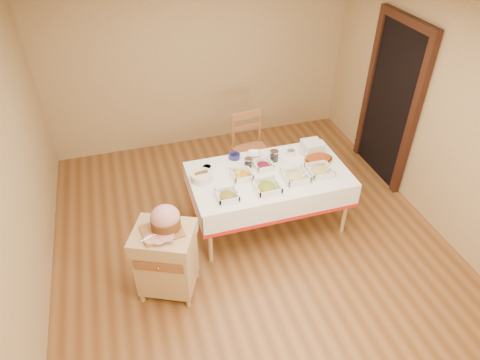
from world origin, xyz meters
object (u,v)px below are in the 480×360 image
Objects in this scene: bread_basket at (202,177)px; plate_stack at (312,146)px; brass_platter at (318,159)px; preserve_jar_right at (274,156)px; dining_table at (269,185)px; ham_on_board at (165,220)px; butcher_cart at (166,258)px; mustard_bottle at (238,176)px; dining_chair at (251,149)px; preserve_jar_left at (248,163)px.

plate_stack is (1.44, 0.19, 0.02)m from bread_basket.
bread_basket is at bearing 178.58° from brass_platter.
preserve_jar_right is 0.58× the size of plate_stack.
brass_platter is at bearing 6.20° from dining_table.
ham_on_board reaches higher than dining_table.
butcher_cart is 1.19m from mustard_bottle.
bread_basket is (-0.91, -0.13, -0.01)m from preserve_jar_right.
mustard_bottle reaches higher than bread_basket.
ham_on_board is 1.62× the size of bread_basket.
butcher_cart is 2.10m from dining_chair.
preserve_jar_left is at bearing -173.46° from preserve_jar_right.
preserve_jar_right is 0.53m from plate_stack.
bread_basket is at bearing 158.39° from mustard_bottle.
plate_stack is at bearing 85.86° from brass_platter.
bread_basket is 0.71× the size of brass_platter.
plate_stack is at bearing 25.92° from butcher_cart.
mustard_bottle reaches higher than plate_stack.
mustard_bottle is (-0.53, -0.28, 0.02)m from preserve_jar_right.
butcher_cart is at bearing -154.08° from plate_stack.
dining_chair is (0.07, 0.89, -0.07)m from dining_table.
butcher_cart is 3.33× the size of bread_basket.
preserve_jar_right is at bearing 6.54° from preserve_jar_left.
dining_chair is 8.58× the size of preserve_jar_left.
ham_on_board is 2.07m from brass_platter.
ham_on_board is at bearing -154.37° from plate_stack.
preserve_jar_right is at bearing 162.22° from brass_platter.
dining_table is 0.35m from preserve_jar_right.
brass_platter is (0.58, -0.82, 0.26)m from dining_chair.
preserve_jar_right is 0.38× the size of brass_platter.
butcher_cart is at bearing -148.45° from preserve_jar_right.
ham_on_board reaches higher than bread_basket.
preserve_jar_left is 0.58m from bread_basket.
mustard_bottle is (0.94, 0.62, 0.37)m from butcher_cart.
mustard_bottle is at bearing -173.28° from dining_table.
brass_platter is (1.42, -0.04, -0.03)m from bread_basket.
mustard_bottle is at bearing -173.61° from brass_platter.
mustard_bottle is at bearing 33.65° from butcher_cart.
dining_table is 0.46m from mustard_bottle.
dining_table is at bearing -122.00° from preserve_jar_right.
brass_platter is (1.94, 0.71, -0.16)m from ham_on_board.
plate_stack is at bearing 24.06° from dining_table.
dining_chair is 2.91× the size of brass_platter.
mustard_bottle is at bearing -128.99° from preserve_jar_left.
butcher_cart reaches higher than dining_table.
ham_on_board reaches higher than mustard_bottle.
preserve_jar_right is (0.07, -0.65, 0.30)m from dining_chair.
brass_platter reaches higher than dining_table.
ham_on_board is at bearing -131.70° from dining_chair.
ham_on_board is 2.17m from plate_stack.
plate_stack is (1.05, 0.34, -0.01)m from mustard_bottle.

